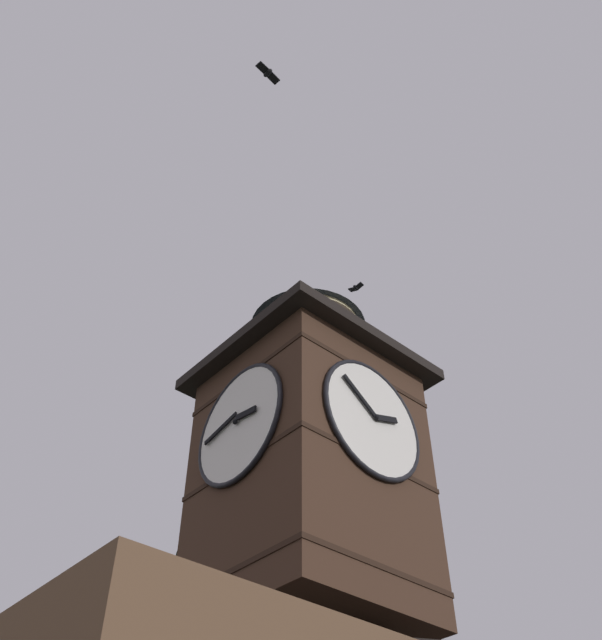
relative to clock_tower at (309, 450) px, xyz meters
The scene contains 3 objects.
clock_tower is the anchor object (origin of this frame).
flying_bird_high 9.17m from the clock_tower, 34.22° to the left, with size 0.70×0.28×0.15m.
flying_bird_low 7.77m from the clock_tower, 161.75° to the right, with size 0.25×0.50×0.13m.
Camera 1 is at (10.71, 7.65, 1.97)m, focal length 41.15 mm.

